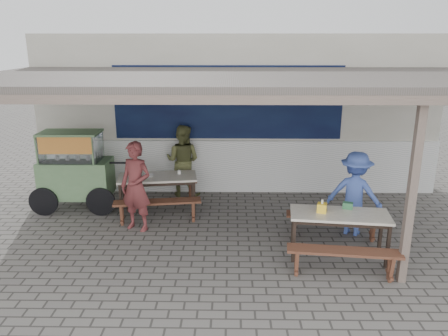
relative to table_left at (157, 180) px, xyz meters
The scene contains 17 objects.
ground 2.45m from the table_left, 47.13° to the right, with size 60.00×60.00×0.00m, color #625E59.
back_wall 2.66m from the table_left, 49.10° to the left, with size 9.00×1.28×3.50m.
warung_roof 2.73m from the table_left, 27.10° to the right, with size 9.00×4.21×2.81m.
table_left is the anchor object (origin of this frame).
bench_left_street 0.69m from the table_left, 81.94° to the right, with size 1.67×0.51×0.45m.
bench_left_wall 0.69m from the table_left, 98.06° to the left, with size 1.67×0.51×0.45m.
table_right 3.71m from the table_left, 30.66° to the right, with size 1.60×0.82×0.75m.
bench_right_street 4.05m from the table_left, 39.33° to the right, with size 1.66×0.47×0.45m.
bench_right_wall 3.51m from the table_left, 20.66° to the right, with size 1.66×0.47×0.45m.
vendor_cart 1.71m from the table_left, behind, with size 2.04×0.80×1.62m.
patron_street_side 0.92m from the table_left, 105.45° to the right, with size 0.60×0.40×1.65m, color maroon.
patron_wall_side 1.06m from the table_left, 67.10° to the left, with size 0.78×0.61×1.61m, color brown.
patron_right_table 3.80m from the table_left, 15.09° to the right, with size 0.98×0.56×1.52m, color #435DB5.
tissue_box 3.45m from the table_left, 32.33° to the right, with size 0.14×0.14×0.14m, color yellow.
donation_box 3.77m from the table_left, 26.63° to the right, with size 0.16×0.10×0.10m, color #327044.
condiment_jar 0.47m from the table_left, 21.34° to the left, with size 0.07×0.07×0.08m, color silver.
condiment_bowl 0.18m from the table_left, 159.48° to the right, with size 0.18×0.18×0.04m, color silver.
Camera 1 is at (-0.13, -6.57, 3.38)m, focal length 35.00 mm.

